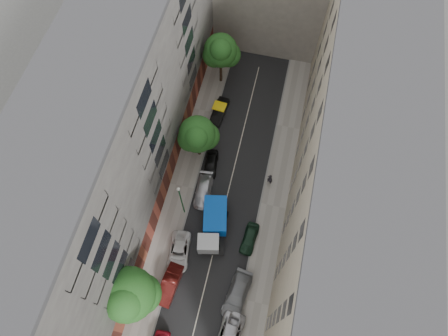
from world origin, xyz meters
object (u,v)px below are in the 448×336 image
(car_right_2, at_px, (249,239))
(tree_far, at_px, (221,52))
(lamp_post, at_px, (181,198))
(car_right_1, at_px, (237,295))
(pedestrian, at_px, (270,179))
(car_left_3, at_px, (203,191))
(tree_mid, at_px, (198,136))
(car_left_5, at_px, (220,111))
(car_left_2, at_px, (179,252))
(car_left_1, at_px, (170,285))
(tree_near, at_px, (130,296))
(car_left_4, at_px, (211,164))
(tarp_truck, at_px, (213,224))

(car_right_2, bearing_deg, tree_far, 116.18)
(car_right_2, distance_m, lamp_post, 8.94)
(car_right_1, bearing_deg, pedestrian, 93.99)
(car_left_3, xyz_separation_m, tree_mid, (-1.70, 4.80, 4.03))
(car_left_5, xyz_separation_m, lamp_post, (-0.85, -14.06, 3.69))
(car_right_2, bearing_deg, car_left_2, -151.18)
(car_left_1, xyz_separation_m, pedestrian, (8.10, 14.23, 0.35))
(car_left_3, distance_m, tree_near, 15.10)
(car_left_3, height_order, car_left_4, car_left_3)
(lamp_post, bearing_deg, tree_mid, 90.99)
(tarp_truck, height_order, car_right_2, tarp_truck)
(car_left_2, relative_size, car_right_2, 1.25)
(tree_near, xyz_separation_m, pedestrian, (10.47, 16.75, -5.04))
(car_left_2, bearing_deg, car_left_4, 78.65)
(tarp_truck, xyz_separation_m, car_left_3, (-2.20, 3.99, -0.90))
(car_left_3, distance_m, car_right_1, 12.35)
(car_left_1, distance_m, car_right_1, 7.16)
(car_right_2, bearing_deg, car_left_4, 133.52)
(car_right_2, bearing_deg, car_left_1, -131.78)
(car_left_1, xyz_separation_m, tree_mid, (-0.90, 16.00, 3.95))
(car_right_1, height_order, car_right_2, car_right_1)
(car_left_2, relative_size, car_left_4, 1.23)
(car_left_4, relative_size, car_right_2, 1.01)
(car_left_1, height_order, tree_far, tree_far)
(car_left_4, bearing_deg, car_left_2, -100.51)
(car_left_3, bearing_deg, car_right_2, -39.38)
(car_left_1, height_order, tree_mid, tree_mid)
(car_left_1, xyz_separation_m, car_left_3, (0.80, 11.20, -0.09))
(pedestrian, bearing_deg, car_right_2, 107.76)
(car_left_3, bearing_deg, car_left_4, 85.13)
(tree_mid, bearing_deg, tree_near, -94.51)
(car_right_1, relative_size, pedestrian, 2.71)
(car_left_4, distance_m, car_left_5, 7.63)
(car_left_4, height_order, tree_far, tree_far)
(car_left_5, bearing_deg, pedestrian, -39.85)
(car_left_1, height_order, pedestrian, pedestrian)
(car_left_3, bearing_deg, lamp_post, -123.66)
(car_left_4, height_order, tree_mid, tree_mid)
(lamp_post, bearing_deg, pedestrian, 33.60)
(tree_mid, height_order, tree_far, tree_far)
(tree_far, relative_size, pedestrian, 4.33)
(car_left_2, relative_size, tree_mid, 0.68)
(car_left_2, height_order, tree_mid, tree_mid)
(car_left_3, distance_m, car_left_4, 3.60)
(car_right_1, relative_size, car_right_2, 1.37)
(tarp_truck, relative_size, pedestrian, 3.44)
(car_left_2, relative_size, tree_near, 0.53)
(car_right_2, height_order, tree_near, tree_near)
(tree_near, bearing_deg, car_left_5, 84.41)
(lamp_post, bearing_deg, car_left_4, 76.32)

